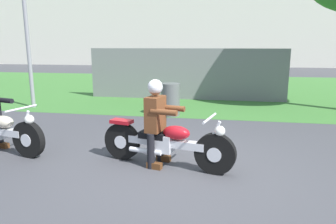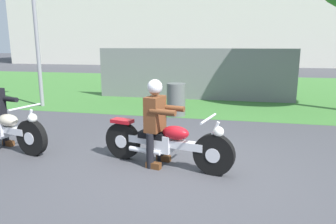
% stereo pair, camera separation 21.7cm
% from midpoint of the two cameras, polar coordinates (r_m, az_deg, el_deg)
% --- Properties ---
extents(ground, '(120.00, 120.00, 0.00)m').
position_cam_midpoint_polar(ground, '(4.96, 0.47, -10.64)').
color(ground, '#424247').
extents(grass_verge, '(60.00, 12.00, 0.01)m').
position_cam_midpoint_polar(grass_verge, '(14.22, 6.98, 4.29)').
color(grass_verge, '#3D7533').
rests_on(grass_verge, ground).
extents(motorcycle_lead, '(2.22, 0.80, 0.87)m').
position_cam_midpoint_polar(motorcycle_lead, '(5.02, -1.59, -5.65)').
color(motorcycle_lead, black).
rests_on(motorcycle_lead, ground).
extents(rider_lead, '(0.62, 0.54, 1.40)m').
position_cam_midpoint_polar(rider_lead, '(4.98, -3.37, -0.73)').
color(rider_lead, black).
rests_on(rider_lead, ground).
extents(trash_can, '(0.51, 0.51, 0.89)m').
position_cam_midpoint_polar(trash_can, '(8.61, -0.26, 2.28)').
color(trash_can, '#595E5B').
rests_on(trash_can, ground).
extents(fence_segment, '(7.00, 0.06, 1.80)m').
position_cam_midpoint_polar(fence_segment, '(11.19, 2.62, 6.89)').
color(fence_segment, slate).
rests_on(fence_segment, ground).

